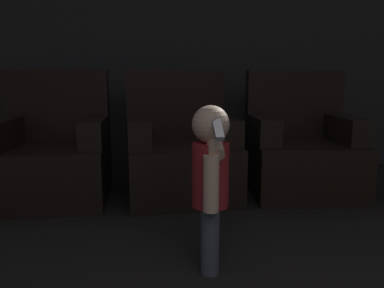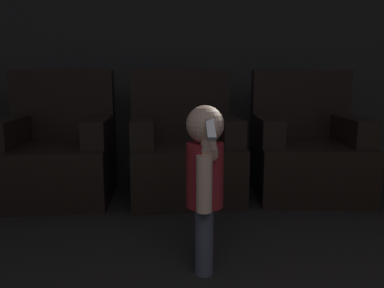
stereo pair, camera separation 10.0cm
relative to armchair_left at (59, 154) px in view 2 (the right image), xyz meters
name	(u,v)px [view 2 (the right image)]	position (x,y,z in m)	size (l,w,h in m)	color
wall_back	(204,38)	(1.20, 0.85, 0.97)	(8.40, 0.05, 2.60)	#33302D
armchair_left	(59,154)	(0.00, 0.00, 0.00)	(0.83, 0.82, 0.98)	black
armchair_middle	(183,152)	(0.97, 0.00, 0.00)	(0.87, 0.86, 0.98)	black
armchair_right	(306,151)	(1.94, 0.00, 0.00)	(0.87, 0.86, 0.98)	black
person_toddler	(205,175)	(1.03, -1.22, 0.13)	(0.17, 0.31, 0.78)	#474C56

